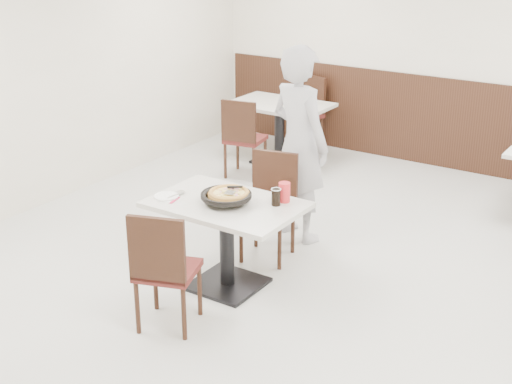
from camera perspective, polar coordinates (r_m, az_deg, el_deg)
The scene contains 20 objects.
floor at distance 6.22m, azimuth 2.41°, elevation -6.47°, with size 7.00×7.00×0.00m, color #B4B5B0.
wall_back at distance 8.83m, azimuth 14.59°, elevation 10.81°, with size 6.00×0.04×2.80m, color beige.
wall_left at distance 7.65m, azimuth -17.30°, elevation 9.03°, with size 0.04×7.00×2.80m, color beige.
wainscot_back at distance 9.00m, azimuth 14.05°, elevation 5.47°, with size 5.90×0.03×1.10m, color black.
main_table at distance 5.85m, azimuth -2.34°, elevation -4.25°, with size 1.20×0.80×0.75m, color beige, non-canonical shape.
chair_near at distance 5.30m, azimuth -7.09°, elevation -6.00°, with size 0.42×0.42×0.95m, color black, non-canonical shape.
chair_far at distance 6.29m, azimuth 0.93°, elevation -1.35°, with size 0.42×0.42×0.95m, color black, non-canonical shape.
trivet at distance 5.69m, azimuth -2.14°, elevation -0.65°, with size 0.11×0.11×0.04m, color black.
pizza_pan at distance 5.66m, azimuth -2.40°, elevation -0.54°, with size 0.34×0.34×0.01m, color black.
pizza at distance 5.68m, azimuth -2.17°, elevation -0.24°, with size 0.34×0.34×0.02m, color gold.
pizza_server at distance 5.64m, azimuth -2.11°, elevation -0.04°, with size 0.08×0.10×0.00m, color silver.
napkin at distance 5.81m, azimuth -7.09°, elevation -0.51°, with size 0.15×0.15×0.00m, color white.
side_plate at distance 5.83m, azimuth -7.18°, elevation -0.34°, with size 0.20×0.20×0.01m, color white.
fork at distance 5.83m, azimuth -6.44°, elevation -0.24°, with size 0.02×0.17×0.00m, color silver.
cola_glass at distance 5.61m, azimuth 1.61°, elevation -0.44°, with size 0.07×0.07×0.13m, color black.
red_cup at distance 5.68m, azimuth 2.28°, elevation -0.02°, with size 0.09×0.09×0.16m, color red.
diner_person at distance 6.59m, azimuth 3.49°, elevation 3.82°, with size 0.67×0.44×1.84m, color #B9B8BD.
bg_table_left at distance 8.91m, azimuth 1.88°, elevation 4.77°, with size 1.20×0.80×0.75m, color beige, non-canonical shape.
bg_chair_left_near at distance 8.36m, azimuth -0.86°, elevation 4.41°, with size 0.42×0.42×0.95m, color black, non-canonical shape.
bg_chair_left_far at distance 9.43m, azimuth 3.76°, elevation 6.29°, with size 0.42×0.42×0.95m, color black, non-canonical shape.
Camera 1 is at (2.81, -4.74, 2.87)m, focal length 50.00 mm.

